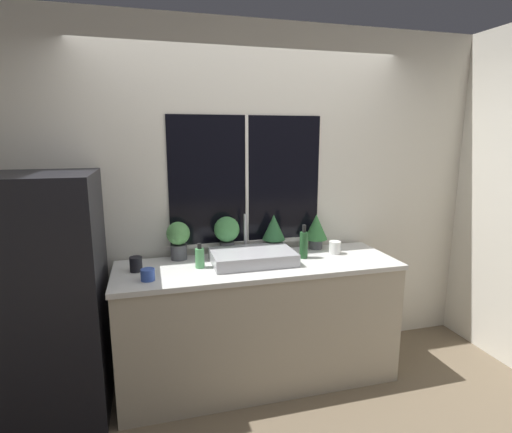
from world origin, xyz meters
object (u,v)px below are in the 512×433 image
(soap_bottle, at_px, (200,258))
(mug_white, at_px, (335,248))
(bottle_tall, at_px, (304,244))
(mug_blue, at_px, (148,275))
(sink, at_px, (252,257))
(refrigerator, at_px, (49,298))
(mug_black, at_px, (136,264))
(potted_plant_far_left, at_px, (178,238))
(potted_plant_center_right, at_px, (274,231))
(potted_plant_center_left, at_px, (227,232))
(potted_plant_far_right, at_px, (316,229))

(soap_bottle, distance_m, mug_white, 1.07)
(bottle_tall, distance_m, mug_blue, 1.17)
(sink, distance_m, mug_white, 0.69)
(bottle_tall, distance_m, mug_white, 0.29)
(bottle_tall, bearing_deg, mug_white, 8.14)
(bottle_tall, bearing_deg, refrigerator, -179.66)
(soap_bottle, height_order, mug_white, soap_bottle)
(mug_white, xyz_separation_m, mug_black, (-1.51, -0.02, 0.00))
(potted_plant_far_left, distance_m, potted_plant_center_right, 0.75)
(soap_bottle, distance_m, bottle_tall, 0.79)
(potted_plant_center_left, relative_size, bottle_tall, 1.19)
(potted_plant_far_left, height_order, potted_plant_far_right, same)
(potted_plant_far_left, relative_size, mug_blue, 3.20)
(potted_plant_far_left, xyz_separation_m, potted_plant_center_left, (0.37, 0.00, 0.02))
(potted_plant_center_left, distance_m, mug_blue, 0.74)
(potted_plant_far_left, distance_m, mug_white, 1.22)
(mug_blue, bearing_deg, potted_plant_center_left, 34.03)
(refrigerator, bearing_deg, mug_black, 2.89)
(potted_plant_center_right, relative_size, mug_white, 3.02)
(potted_plant_far_left, xyz_separation_m, potted_plant_center_right, (0.75, 0.00, 0.01))
(refrigerator, xyz_separation_m, potted_plant_far_right, (1.98, 0.23, 0.29))
(refrigerator, xyz_separation_m, potted_plant_center_left, (1.23, 0.23, 0.31))
(bottle_tall, xyz_separation_m, mug_blue, (-1.15, -0.18, -0.07))
(refrigerator, xyz_separation_m, mug_white, (2.06, 0.05, 0.17))
(sink, xyz_separation_m, potted_plant_center_left, (-0.15, 0.23, 0.14))
(potted_plant_far_left, xyz_separation_m, potted_plant_far_right, (1.11, 0.00, 0.00))
(potted_plant_center_left, height_order, bottle_tall, potted_plant_center_left)
(mug_blue, bearing_deg, potted_plant_center_right, 22.45)
(refrigerator, xyz_separation_m, mug_blue, (0.63, -0.17, 0.16))
(sink, distance_m, potted_plant_center_right, 0.35)
(soap_bottle, xyz_separation_m, mug_white, (1.07, 0.06, -0.02))
(refrigerator, relative_size, mug_blue, 18.01)
(potted_plant_center_left, distance_m, potted_plant_center_right, 0.38)
(mug_black, bearing_deg, mug_white, 0.86)
(potted_plant_far_right, bearing_deg, potted_plant_far_left, 180.00)
(mug_blue, bearing_deg, potted_plant_far_right, 16.75)
(sink, xyz_separation_m, mug_black, (-0.82, 0.03, 0.01))
(potted_plant_center_right, relative_size, soap_bottle, 1.71)
(soap_bottle, height_order, mug_blue, soap_bottle)
(sink, relative_size, mug_blue, 6.64)
(sink, distance_m, mug_black, 0.82)
(soap_bottle, relative_size, bottle_tall, 0.69)
(sink, relative_size, soap_bottle, 3.37)
(refrigerator, relative_size, potted_plant_center_left, 5.28)
(potted_plant_far_right, bearing_deg, potted_plant_center_left, 180.00)
(sink, distance_m, potted_plant_far_right, 0.65)
(potted_plant_center_right, bearing_deg, potted_plant_far_right, 0.00)
(mug_black, bearing_deg, potted_plant_center_left, 16.64)
(mug_black, bearing_deg, sink, -1.80)
(potted_plant_center_left, bearing_deg, potted_plant_far_right, 0.00)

